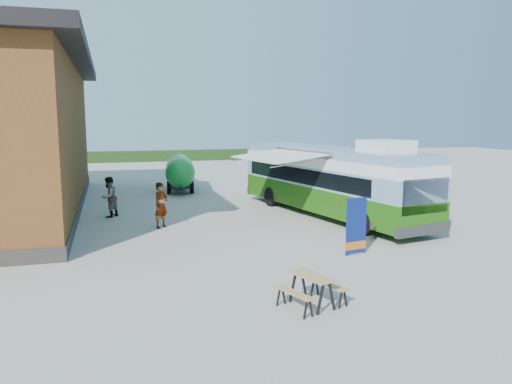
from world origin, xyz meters
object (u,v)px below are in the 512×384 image
object	(u,v)px
person_a	(161,205)
slurry_tanker	(180,171)
bus	(330,179)
banner	(356,231)
picnic_table	(312,283)
person_b	(109,197)

from	to	relation	value
person_a	slurry_tanker	bearing A→B (deg)	37.77
bus	person_a	xyz separation A→B (m)	(-7.67, -0.36, -0.79)
banner	picnic_table	size ratio (longest dim) A/B	1.15
picnic_table	slurry_tanker	xyz separation A→B (m)	(-0.34, 20.23, 0.67)
person_a	slurry_tanker	world-z (taller)	slurry_tanker
banner	person_b	size ratio (longest dim) A/B	1.03
picnic_table	slurry_tanker	size ratio (longest dim) A/B	0.28
bus	person_b	distance (m)	10.08
banner	person_b	xyz separation A→B (m)	(-7.77, 8.87, 0.15)
picnic_table	slurry_tanker	distance (m)	20.25
bus	slurry_tanker	distance (m)	11.45
picnic_table	person_b	distance (m)	13.54
bus	person_a	size ratio (longest dim) A/B	6.43
banner	slurry_tanker	xyz separation A→B (m)	(-3.52, 16.37, 0.46)
banner	person_a	world-z (taller)	banner
person_b	slurry_tanker	bearing A→B (deg)	-171.35
person_b	banner	bearing A→B (deg)	79.42
slurry_tanker	picnic_table	bearing A→B (deg)	-81.74
banner	person_a	bearing A→B (deg)	122.94
bus	person_a	bearing A→B (deg)	171.79
person_b	slurry_tanker	xyz separation A→B (m)	(4.25, 7.50, 0.32)
picnic_table	person_a	xyz separation A→B (m)	(-2.55, 9.83, 0.37)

